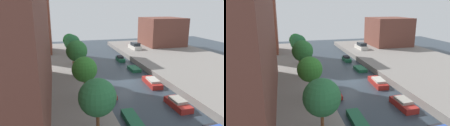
# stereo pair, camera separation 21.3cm
# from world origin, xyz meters

# --- Properties ---
(ground_plane) EXTENTS (84.00, 84.00, 0.00)m
(ground_plane) POSITION_xyz_m (0.00, 0.00, 0.00)
(ground_plane) COLOR #28333D
(quay_left) EXTENTS (20.00, 64.00, 1.00)m
(quay_left) POSITION_xyz_m (-15.00, 0.00, 0.50)
(quay_left) COLOR gray
(quay_left) RESTS_ON ground_plane
(quay_right) EXTENTS (20.00, 64.00, 1.00)m
(quay_right) POSITION_xyz_m (15.00, 0.00, 0.50)
(quay_right) COLOR gray
(quay_right) RESTS_ON ground_plane
(apartment_tower_far) EXTENTS (10.00, 8.29, 19.37)m
(apartment_tower_far) POSITION_xyz_m (-16.00, 21.22, 10.68)
(apartment_tower_far) COLOR brown
(apartment_tower_far) RESTS_ON quay_left
(low_block_right) EXTENTS (10.00, 10.04, 7.34)m
(low_block_right) POSITION_xyz_m (18.00, 22.79, 4.67)
(low_block_right) COLOR brown
(low_block_right) RESTS_ON quay_right
(street_tree_0) EXTENTS (3.04, 3.04, 4.98)m
(street_tree_0) POSITION_xyz_m (-7.25, -14.55, 4.44)
(street_tree_0) COLOR brown
(street_tree_0) RESTS_ON quay_left
(street_tree_1) EXTENTS (2.82, 2.82, 5.02)m
(street_tree_1) POSITION_xyz_m (-7.25, -7.26, 4.59)
(street_tree_1) COLOR brown
(street_tree_1) RESTS_ON quay_left
(street_tree_2) EXTENTS (3.10, 3.10, 5.60)m
(street_tree_2) POSITION_xyz_m (-7.25, 0.84, 5.03)
(street_tree_2) COLOR brown
(street_tree_2) RESTS_ON quay_left
(street_tree_3) EXTENTS (2.84, 2.84, 5.40)m
(street_tree_3) POSITION_xyz_m (-7.25, 8.73, 4.96)
(street_tree_3) COLOR brown
(street_tree_3) RESTS_ON quay_left
(street_tree_4) EXTENTS (2.78, 2.78, 4.73)m
(street_tree_4) POSITION_xyz_m (-7.25, 15.93, 4.32)
(street_tree_4) COLOR brown
(street_tree_4) RESTS_ON quay_left
(parked_car) EXTENTS (2.06, 4.54, 1.66)m
(parked_car) POSITION_xyz_m (8.85, 19.06, 1.69)
(parked_car) COLOR beige
(parked_car) RESTS_ON quay_right
(moored_boat_left_1) EXTENTS (1.43, 3.94, 0.62)m
(moored_boat_left_1) POSITION_xyz_m (-3.22, -11.77, 0.31)
(moored_boat_left_1) COLOR #195638
(moored_boat_left_1) RESTS_ON ground_plane
(moored_boat_left_2) EXTENTS (1.41, 3.34, 0.82)m
(moored_boat_left_2) POSITION_xyz_m (-3.82, -4.65, 0.35)
(moored_boat_left_2) COLOR maroon
(moored_boat_left_2) RESTS_ON ground_plane
(moored_boat_right_1) EXTENTS (1.66, 3.80, 1.02)m
(moored_boat_right_1) POSITION_xyz_m (3.07, -9.89, 0.44)
(moored_boat_right_1) COLOR maroon
(moored_boat_right_1) RESTS_ON ground_plane
(moored_boat_right_2) EXTENTS (1.86, 4.60, 1.00)m
(moored_boat_right_2) POSITION_xyz_m (3.33, -2.50, 0.43)
(moored_boat_right_2) COLOR maroon
(moored_boat_right_2) RESTS_ON ground_plane
(moored_boat_right_3) EXTENTS (1.69, 3.18, 0.56)m
(moored_boat_right_3) POSITION_xyz_m (3.36, 5.07, 0.28)
(moored_boat_right_3) COLOR #195638
(moored_boat_right_3) RESTS_ON ground_plane
(moored_boat_right_4) EXTENTS (1.36, 3.26, 1.03)m
(moored_boat_right_4) POSITION_xyz_m (2.98, 12.37, 0.44)
(moored_boat_right_4) COLOR #195638
(moored_boat_right_4) RESTS_ON ground_plane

